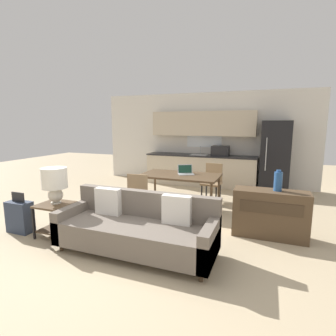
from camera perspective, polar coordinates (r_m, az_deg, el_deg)
ground_plane at (r=4.07m, az=-8.80°, el=-16.65°), size 20.00×20.00×0.00m
wall_back at (r=8.01m, az=7.78°, el=6.35°), size 6.40×0.07×2.70m
kitchen_counter at (r=7.76m, az=7.26°, el=2.49°), size 3.21×0.65×2.15m
refrigerator at (r=7.44m, az=22.24°, el=2.29°), size 0.72×0.69×1.87m
dining_table at (r=5.56m, az=2.61°, el=-2.03°), size 1.64×0.92×0.73m
couch at (r=3.82m, az=-6.59°, el=-12.90°), size 2.24×0.80×0.84m
side_table at (r=4.63m, az=-23.33°, el=-9.22°), size 0.49×0.49×0.54m
table_lamp at (r=4.52m, az=-23.47°, el=-2.70°), size 0.39×0.39×0.58m
credenza at (r=4.52m, az=21.32°, el=-9.27°), size 1.13×0.40×0.76m
vase at (r=4.40m, az=22.85°, el=-2.66°), size 0.12×0.12×0.33m
dining_chair_near_left at (r=5.05m, az=-6.09°, el=-5.46°), size 0.45×0.45×0.87m
dining_chair_far_right at (r=6.22m, az=9.61°, el=-2.68°), size 0.46×0.46×0.87m
laptop at (r=5.61m, az=3.84°, el=-0.83°), size 0.40×0.37×0.20m
suitcase at (r=5.07m, az=-29.54°, el=-9.17°), size 0.43×0.22×0.68m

